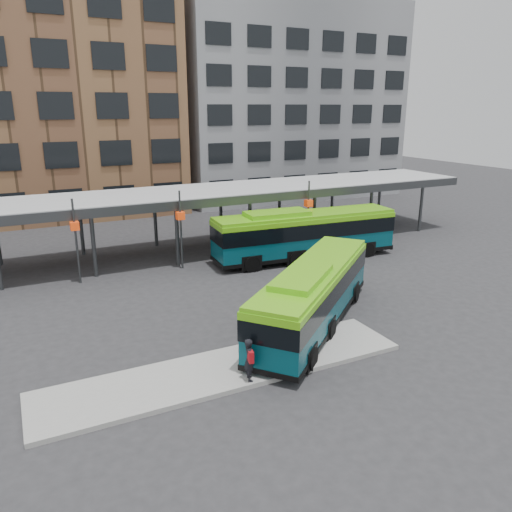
# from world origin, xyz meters

# --- Properties ---
(ground) EXTENTS (120.00, 120.00, 0.00)m
(ground) POSITION_xyz_m (0.00, 0.00, 0.00)
(ground) COLOR #28282B
(ground) RESTS_ON ground
(boarding_island) EXTENTS (14.00, 3.00, 0.18)m
(boarding_island) POSITION_xyz_m (-5.50, -3.00, 0.09)
(boarding_island) COLOR gray
(boarding_island) RESTS_ON ground
(canopy) EXTENTS (40.00, 6.53, 4.80)m
(canopy) POSITION_xyz_m (-0.06, 12.87, 3.91)
(canopy) COLOR #999B9E
(canopy) RESTS_ON ground
(building_brick) EXTENTS (26.00, 14.00, 22.00)m
(building_brick) POSITION_xyz_m (-10.00, 32.00, 11.00)
(building_brick) COLOR brown
(building_brick) RESTS_ON ground
(building_grey) EXTENTS (24.00, 14.00, 20.00)m
(building_grey) POSITION_xyz_m (16.00, 32.00, 10.00)
(building_grey) COLOR slate
(building_grey) RESTS_ON ground
(bus_front) EXTENTS (9.90, 8.90, 3.03)m
(bus_front) POSITION_xyz_m (-0.41, -0.98, 1.58)
(bus_front) COLOR #07414D
(bus_front) RESTS_ON ground
(bus_rear) EXTENTS (12.16, 3.41, 3.31)m
(bus_rear) POSITION_xyz_m (4.71, 8.08, 1.72)
(bus_rear) COLOR #07414D
(bus_rear) RESTS_ON ground
(pedestrian) EXTENTS (0.49, 0.66, 1.59)m
(pedestrian) POSITION_xyz_m (-5.12, -4.18, 0.99)
(pedestrian) COLOR black
(pedestrian) RESTS_ON boarding_island
(bike_rack) EXTENTS (4.09, 1.11, 1.00)m
(bike_rack) POSITION_xyz_m (12.31, 12.15, 0.47)
(bike_rack) COLOR slate
(bike_rack) RESTS_ON ground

